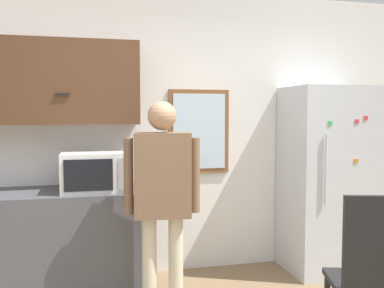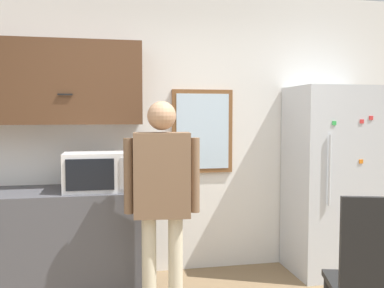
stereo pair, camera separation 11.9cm
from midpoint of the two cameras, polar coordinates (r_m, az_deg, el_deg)
back_wall at (r=4.12m, az=-5.16°, el=1.52°), size 6.00×0.06×2.70m
counter at (r=3.92m, az=-22.53°, el=-12.36°), size 1.97×0.65×0.88m
upper_cabinets at (r=3.93m, az=-22.71°, el=7.64°), size 1.97×0.37×0.72m
microwave at (r=3.67m, az=-13.78°, el=-3.64°), size 0.54×0.39×0.32m
person at (r=3.21m, az=-5.06°, el=-5.75°), size 0.56×0.26×1.62m
refrigerator at (r=4.36m, az=16.87°, el=-4.52°), size 0.80×0.66×1.79m
chair at (r=2.91m, az=21.50°, el=-15.49°), size 0.53×0.53×1.05m
window at (r=4.15m, az=0.09°, el=1.71°), size 0.60×0.05×0.81m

